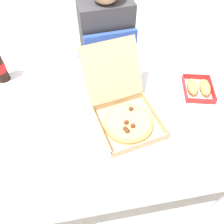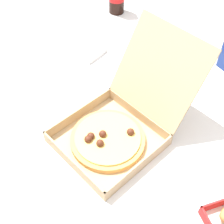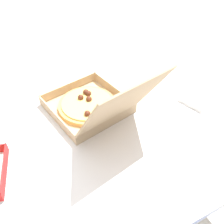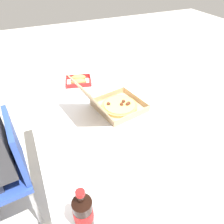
{
  "view_description": "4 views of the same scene",
  "coord_description": "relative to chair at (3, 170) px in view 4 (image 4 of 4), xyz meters",
  "views": [
    {
      "loc": [
        -0.08,
        -0.71,
        1.63
      ],
      "look_at": [
        0.04,
        -0.02,
        0.78
      ],
      "focal_mm": 36.14,
      "sensor_mm": 36.0,
      "label": 1
    },
    {
      "loc": [
        0.6,
        -0.39,
        1.55
      ],
      "look_at": [
        0.05,
        -0.04,
        0.8
      ],
      "focal_mm": 49.87,
      "sensor_mm": 36.0,
      "label": 2
    },
    {
      "loc": [
        0.37,
        0.61,
        1.41
      ],
      "look_at": [
        0.04,
        -0.0,
        0.77
      ],
      "focal_mm": 38.87,
      "sensor_mm": 36.0,
      "label": 3
    },
    {
      "loc": [
        -0.91,
        0.41,
        1.6
      ],
      "look_at": [
        0.02,
        -0.0,
        0.8
      ],
      "focal_mm": 34.39,
      "sensor_mm": 36.0,
      "label": 4
    }
  ],
  "objects": [
    {
      "name": "ground_plane",
      "position": [
        -0.13,
        -0.7,
        -0.48
      ],
      "size": [
        10.0,
        10.0,
        0.0
      ],
      "primitive_type": "plane",
      "color": "beige"
    },
    {
      "name": "dining_table",
      "position": [
        -0.13,
        -0.7,
        0.2
      ],
      "size": [
        1.45,
        0.93,
        0.75
      ],
      "color": "white",
      "rests_on": "ground_plane"
    },
    {
      "name": "chair",
      "position": [
        0.0,
        0.0,
        0.0
      ],
      "size": [
        0.43,
        0.43,
        0.83
      ],
      "color": "#2D4CAD",
      "rests_on": "ground_plane"
    },
    {
      "name": "pizza_box_open",
      "position": [
        -0.03,
        -0.75,
        0.31
      ],
      "size": [
        0.36,
        0.48,
        0.29
      ],
      "color": "tan",
      "rests_on": "dining_table"
    },
    {
      "name": "bread_side_box",
      "position": [
        0.4,
        -0.64,
        0.3
      ],
      "size": [
        0.19,
        0.22,
        0.06
      ],
      "color": "white",
      "rests_on": "dining_table"
    },
    {
      "name": "cola_bottle",
      "position": [
        -0.65,
        -0.35,
        0.36
      ],
      "size": [
        0.07,
        0.07,
        0.22
      ],
      "color": "black",
      "rests_on": "dining_table"
    },
    {
      "name": "paper_menu",
      "position": [
        -0.29,
        -0.42,
        0.27
      ],
      "size": [
        0.23,
        0.18,
        0.0
      ],
      "primitive_type": "cube",
      "rotation": [
        0.0,
        0.0,
        0.13
      ],
      "color": "white",
      "rests_on": "dining_table"
    },
    {
      "name": "napkin_pile",
      "position": [
        -0.45,
        -0.62,
        0.28
      ],
      "size": [
        0.14,
        0.14,
        0.02
      ],
      "primitive_type": "cube",
      "rotation": [
        0.0,
        0.0,
        0.3
      ],
      "color": "white",
      "rests_on": "dining_table"
    }
  ]
}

